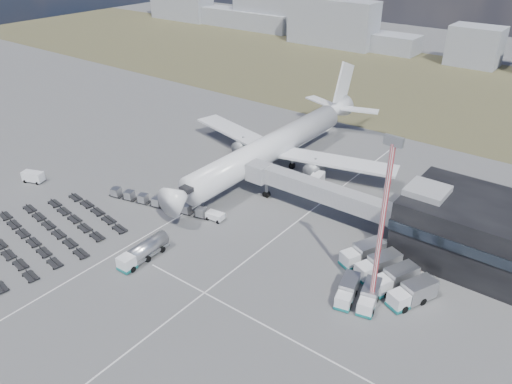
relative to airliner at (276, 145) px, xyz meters
The scene contains 16 objects.
ground 32.81m from the airliner, 90.00° to the right, with size 420.00×420.00×0.00m, color #565659.
grass_strip 77.80m from the airliner, 90.00° to the left, with size 420.00×90.00×0.01m, color brown.
lane_markings 31.41m from the airliner, 71.60° to the right, with size 47.12×110.00×0.01m.
terminal 48.51m from the airliner, ahead, with size 30.40×16.40×11.00m.
jet_bridge 19.89m from the airliner, 36.93° to the right, with size 30.30×3.80×7.05m.
airliner is the anchor object (origin of this frame).
skyline 121.33m from the airliner, 102.51° to the left, with size 310.54×22.85×23.69m.
fuel_tanker 40.37m from the airliner, 85.96° to the right, with size 2.65×9.35×3.00m.
pushback_tug 25.12m from the airliner, 80.68° to the right, with size 3.19×1.80×1.45m, color white.
utility_van 50.60m from the airliner, 134.63° to the right, with size 4.25×1.92×2.27m, color white.
catering_truck 12.81m from the airliner, 13.66° to the right, with size 3.25×5.74×2.48m.
service_trucks_near 44.91m from the airliner, 39.69° to the right, with size 6.61×7.39×2.56m.
service_trucks_far 42.00m from the airliner, 31.72° to the right, with size 15.19×12.19×2.96m.
uld_row 28.83m from the airliner, 105.86° to the right, with size 21.24×6.45×1.66m.
baggage_dollies 49.76m from the airliner, 109.82° to the right, with size 25.43×24.99×0.71m.
floodlight_mast 46.79m from the airliner, 38.09° to the right, with size 2.39×1.97×25.52m.
Camera 1 is at (56.02, -48.15, 47.36)m, focal length 35.00 mm.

